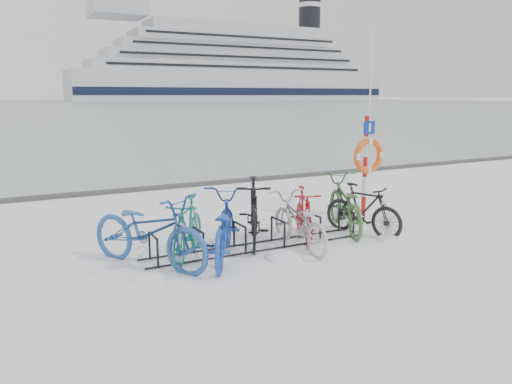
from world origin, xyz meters
TOP-DOWN VIEW (x-y plane):
  - ground at (0.00, 0.00)m, footprint 900.00×900.00m
  - ice_sheet at (0.00, 155.00)m, footprint 400.00×298.00m
  - quay_edge at (0.00, 5.90)m, footprint 400.00×0.25m
  - bike_rack at (0.00, 0.00)m, footprint 4.00×0.48m
  - lifebuoy_station at (3.01, 0.91)m, footprint 0.73×0.22m
  - cruise_ferry at (90.32, 195.68)m, footprint 139.91×26.38m
  - bike_0 at (-1.87, -0.04)m, footprint 1.81×2.26m
  - bike_1 at (-1.23, 0.07)m, footprint 1.31×1.61m
  - bike_2 at (-0.76, -0.23)m, footprint 1.62×2.14m
  - bike_3 at (0.06, 0.32)m, footprint 1.33×1.95m
  - bike_4 at (0.60, -0.28)m, footprint 0.74×1.83m
  - bike_5 at (0.93, 0.07)m, footprint 1.03×1.64m
  - bike_6 at (1.95, 0.26)m, footprint 1.39×2.15m
  - bike_7 at (2.11, -0.09)m, footprint 0.97×1.65m
  - snow_drifts at (0.04, -0.38)m, footprint 5.91×1.67m

SIDE VIEW (x-z plane):
  - ground at x=0.00m, z-range 0.00..0.00m
  - snow_drifts at x=0.04m, z-range -0.11..0.11m
  - ice_sheet at x=0.00m, z-range 0.00..0.02m
  - quay_edge at x=0.00m, z-range 0.00..0.10m
  - bike_rack at x=0.00m, z-range -0.05..0.41m
  - bike_4 at x=0.60m, z-range 0.00..0.94m
  - bike_5 at x=0.93m, z-range 0.00..0.95m
  - bike_7 at x=2.11m, z-range 0.00..0.96m
  - bike_1 at x=-1.23m, z-range 0.00..0.99m
  - bike_6 at x=1.95m, z-range 0.00..1.07m
  - bike_2 at x=-0.76m, z-range 0.00..1.07m
  - bike_3 at x=0.06m, z-range 0.00..1.15m
  - bike_0 at x=-1.87m, z-range 0.00..1.15m
  - lifebuoy_station at x=3.01m, z-range -0.63..3.19m
  - cruise_ferry at x=90.32m, z-range -10.46..35.51m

